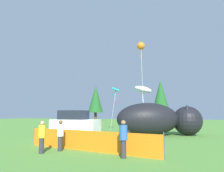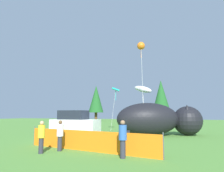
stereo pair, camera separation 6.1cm
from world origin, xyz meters
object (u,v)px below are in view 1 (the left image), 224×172
Objects in this scene: kite_white_ghost at (143,89)px; kite_teal_diamond at (116,90)px; kite_orange_flower at (141,46)px; spectator_in_grey_shirt at (60,134)px; spectator_in_black_shirt at (42,136)px; spectator_in_blue_shirt at (123,137)px; inflatable_cat at (158,120)px; parked_car at (75,125)px; folding_chair at (127,136)px.

kite_teal_diamond is at bearing 147.36° from kite_white_ghost.
kite_white_ghost is at bearing 79.04° from kite_orange_flower.
spectator_in_black_shirt is at bearing -117.33° from spectator_in_grey_shirt.
spectator_in_blue_shirt is at bearing -11.10° from spectator_in_grey_shirt.
inflatable_cat is 8.04m from kite_orange_flower.
spectator_in_black_shirt is at bearing -76.39° from parked_car.
spectator_in_black_shirt is (-4.20, -0.21, -0.04)m from spectator_in_blue_shirt.
spectator_in_blue_shirt is 1.04× the size of spectator_in_black_shirt.
spectator_in_black_shirt is at bearing -101.80° from kite_orange_flower.
kite_teal_diamond is at bearing 117.30° from inflatable_cat.
kite_white_ghost reaches higher than folding_chair.
inflatable_cat is at bearing 142.39° from folding_chair.
spectator_in_black_shirt reaches higher than folding_chair.
kite_white_ghost is at bearing 79.56° from spectator_in_grey_shirt.
folding_chair is at bearing -86.17° from kite_white_ghost.
kite_orange_flower is at bearing 97.23° from spectator_in_blue_shirt.
spectator_in_blue_shirt is 13.23m from kite_white_ghost.
kite_white_ghost reaches higher than parked_car.
inflatable_cat is 1.55× the size of kite_teal_diamond.
kite_orange_flower is (4.42, 5.85, 7.92)m from parked_car.
inflatable_cat is 4.70× the size of spectator_in_blue_shirt.
parked_car is 10.79m from kite_orange_flower.
folding_chair is 0.18× the size of kite_white_ghost.
folding_chair is 6.64m from inflatable_cat.
kite_white_ghost reaches higher than inflatable_cat.
spectator_in_grey_shirt is 1.05m from spectator_in_black_shirt.
kite_orange_flower reaches higher than spectator_in_grey_shirt.
kite_teal_diamond is (0.73, 8.51, 3.69)m from parked_car.
folding_chair is 0.18× the size of kite_teal_diamond.
folding_chair is 0.53× the size of spectator_in_blue_shirt.
parked_car is at bearing -94.92° from kite_teal_diamond.
spectator_in_blue_shirt is (0.95, -4.12, 0.39)m from folding_chair.
spectator_in_grey_shirt reaches higher than folding_chair.
spectator_in_blue_shirt is 0.18× the size of kite_orange_flower.
parked_car is 8.30m from kite_white_ghost.
inflatable_cat is 7.81m from kite_teal_diamond.
kite_orange_flower is (3.69, -2.66, 4.23)m from kite_teal_diamond.
kite_orange_flower is at bearing 156.69° from folding_chair.
parked_car is 8.86m from spectator_in_blue_shirt.
kite_white_ghost is 0.54× the size of kite_orange_flower.
spectator_in_black_shirt is 15.78m from kite_teal_diamond.
spectator_in_blue_shirt is (-0.19, -10.61, -0.44)m from inflatable_cat.
kite_orange_flower reaches higher than folding_chair.
kite_teal_diamond is 4.45m from kite_white_ghost.
kite_teal_diamond is at bearing 173.90° from folding_chair.
inflatable_cat is at bearing -39.16° from kite_teal_diamond.
inflatable_cat is 0.83× the size of kite_orange_flower.
parked_car is at bearing -127.05° from kite_orange_flower.
parked_car is 2.40× the size of spectator_in_black_shirt.
parked_car is 7.41m from inflatable_cat.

